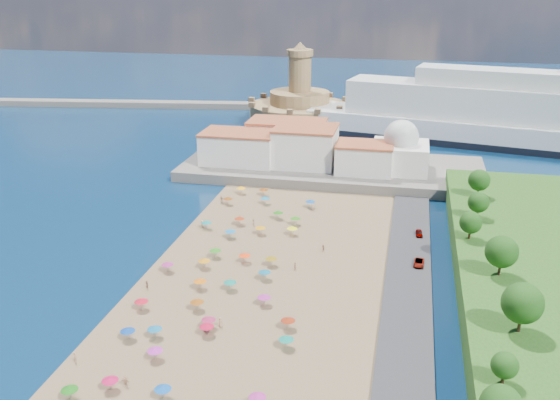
# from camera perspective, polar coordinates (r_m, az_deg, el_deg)

# --- Properties ---
(ground) EXTENTS (700.00, 700.00, 0.00)m
(ground) POSITION_cam_1_polar(r_m,az_deg,el_deg) (125.86, -4.19, -7.10)
(ground) COLOR #071938
(ground) RESTS_ON ground
(terrace) EXTENTS (90.00, 36.00, 3.00)m
(terrace) POSITION_cam_1_polar(r_m,az_deg,el_deg) (190.12, 4.80, 2.85)
(terrace) COLOR #59544C
(terrace) RESTS_ON ground
(jetty) EXTENTS (18.00, 70.00, 2.40)m
(jetty) POSITION_cam_1_polar(r_m,az_deg,el_deg) (226.93, 0.42, 5.66)
(jetty) COLOR #59544C
(jetty) RESTS_ON ground
(breakwater) EXTENTS (199.03, 34.77, 2.60)m
(breakwater) POSITION_cam_1_polar(r_m,az_deg,el_deg) (301.95, -16.50, 8.47)
(breakwater) COLOR #59544C
(breakwater) RESTS_ON ground
(waterfront_buildings) EXTENTS (57.00, 29.00, 11.00)m
(waterfront_buildings) POSITION_cam_1_polar(r_m,az_deg,el_deg) (190.94, 0.98, 4.99)
(waterfront_buildings) COLOR silver
(waterfront_buildings) RESTS_ON terrace
(domed_building) EXTENTS (16.00, 16.00, 15.00)m
(domed_building) POSITION_cam_1_polar(r_m,az_deg,el_deg) (184.83, 10.96, 4.47)
(domed_building) COLOR silver
(domed_building) RESTS_ON terrace
(fortress) EXTENTS (40.00, 40.00, 32.40)m
(fortress) POSITION_cam_1_polar(r_m,az_deg,el_deg) (254.44, 1.80, 8.49)
(fortress) COLOR #A77C53
(fortress) RESTS_ON ground
(cruise_ship) EXTENTS (149.87, 50.73, 32.44)m
(cruise_ship) POSITION_cam_1_polar(r_m,az_deg,el_deg) (233.18, 20.70, 6.89)
(cruise_ship) COLOR black
(cruise_ship) RESTS_ON ground
(beach_parasols) EXTENTS (31.58, 117.18, 2.20)m
(beach_parasols) POSITION_cam_1_polar(r_m,az_deg,el_deg) (114.90, -6.63, -8.79)
(beach_parasols) COLOR gray
(beach_parasols) RESTS_ON beach
(beachgoers) EXTENTS (32.51, 93.18, 1.87)m
(beachgoers) POSITION_cam_1_polar(r_m,az_deg,el_deg) (124.11, -5.32, -6.98)
(beachgoers) COLOR tan
(beachgoers) RESTS_ON beach
(parked_cars) EXTENTS (2.30, 76.83, 1.30)m
(parked_cars) POSITION_cam_1_polar(r_m,az_deg,el_deg) (119.62, 12.56, -8.39)
(parked_cars) COLOR gray
(parked_cars) RESTS_ON promenade
(hillside_trees) EXTENTS (12.83, 104.95, 8.05)m
(hillside_trees) POSITION_cam_1_polar(r_m,az_deg,el_deg) (112.78, 19.08, -5.85)
(hillside_trees) COLOR #382314
(hillside_trees) RESTS_ON hillside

